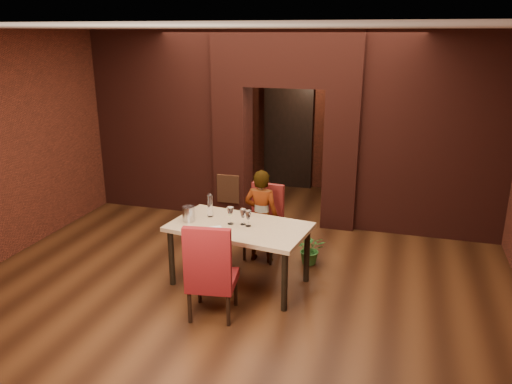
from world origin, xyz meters
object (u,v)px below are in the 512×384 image
at_px(wine_glass_c, 248,218).
at_px(water_bottle, 210,205).
at_px(chair_near, 212,268).
at_px(potted_plant, 311,249).
at_px(dining_table, 240,254).
at_px(wine_glass_b, 243,217).
at_px(chair_far, 263,223).
at_px(person_seated, 261,216).
at_px(wine_bucket, 189,214).
at_px(wine_glass_a, 230,216).

height_order(wine_glass_c, water_bottle, water_bottle).
bearing_deg(chair_near, potted_plant, -125.49).
xyz_separation_m(dining_table, chair_near, (-0.06, -0.81, 0.18)).
bearing_deg(wine_glass_b, water_bottle, 163.23).
relative_size(chair_far, wine_glass_b, 5.12).
bearing_deg(person_seated, potted_plant, -170.80).
distance_m(wine_glass_b, water_bottle, 0.53).
bearing_deg(water_bottle, chair_near, -67.60).
xyz_separation_m(wine_glass_b, wine_bucket, (-0.71, -0.08, -0.00)).
xyz_separation_m(chair_far, chair_near, (-0.13, -1.66, 0.05)).
xyz_separation_m(person_seated, wine_glass_a, (-0.20, -0.74, 0.25)).
relative_size(chair_far, wine_bucket, 5.37).
bearing_deg(wine_bucket, dining_table, 4.13).
bearing_deg(wine_glass_c, chair_far, 93.46).
bearing_deg(wine_glass_b, wine_glass_a, -169.12).
relative_size(chair_far, wine_glass_a, 4.69).
relative_size(dining_table, wine_glass_c, 8.33).
relative_size(wine_glass_a, potted_plant, 0.51).
distance_m(wine_glass_a, wine_glass_b, 0.16).
relative_size(wine_glass_b, water_bottle, 0.65).
xyz_separation_m(wine_glass_b, wine_glass_c, (0.08, -0.04, 0.00)).
height_order(chair_far, person_seated, person_seated).
bearing_deg(wine_glass_c, wine_bucket, -176.91).
height_order(wine_glass_b, wine_bucket, wine_glass_b).
relative_size(chair_near, wine_bucket, 5.87).
bearing_deg(wine_bucket, chair_near, -50.99).
distance_m(chair_far, wine_glass_a, 0.95).
distance_m(dining_table, wine_glass_a, 0.53).
distance_m(wine_glass_a, potted_plant, 1.41).
bearing_deg(chair_near, wine_glass_a, -93.82).
height_order(person_seated, wine_glass_c, person_seated).
distance_m(wine_glass_c, water_bottle, 0.62).
relative_size(chair_near, person_seated, 0.86).
bearing_deg(water_bottle, chair_far, 51.07).
xyz_separation_m(dining_table, wine_glass_c, (0.12, -0.01, 0.51)).
relative_size(dining_table, wine_bucket, 8.75).
height_order(wine_bucket, water_bottle, water_bottle).
relative_size(wine_glass_a, wine_glass_c, 1.09).
bearing_deg(chair_far, water_bottle, -123.26).
distance_m(dining_table, chair_near, 0.83).
bearing_deg(chair_far, chair_near, -88.69).
height_order(dining_table, wine_glass_c, wine_glass_c).
bearing_deg(dining_table, water_bottle, 166.16).
bearing_deg(dining_table, chair_far, 93.06).
xyz_separation_m(wine_glass_a, wine_bucket, (-0.55, -0.05, -0.01)).
bearing_deg(water_bottle, wine_glass_c, -17.96).
xyz_separation_m(wine_glass_a, water_bottle, (-0.35, 0.18, 0.05)).
height_order(person_seated, wine_bucket, person_seated).
xyz_separation_m(chair_near, wine_glass_b, (0.10, 0.84, 0.34)).
bearing_deg(wine_glass_c, person_seated, 93.30).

